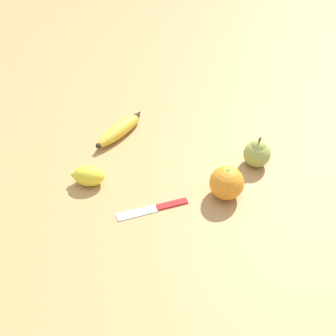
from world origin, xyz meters
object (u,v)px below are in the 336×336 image
paring_knife (155,208)px  orange (227,183)px  banana (120,130)px  lemon (89,176)px  pear (257,153)px

paring_knife → orange: bearing=-93.4°
banana → lemon: (-0.18, -0.08, 0.01)m
banana → pear: bearing=-72.9°
paring_knife → banana: bearing=2.4°
pear → orange: bearing=-176.4°
orange → lemon: orange is taller
pear → paring_knife: pear is taller
orange → pear: size_ratio=0.93×
orange → paring_knife: (-0.14, 0.09, -0.04)m
pear → paring_knife: (-0.28, 0.08, -0.03)m
orange → paring_knife: bearing=147.3°
orange → pear: bearing=3.6°
lemon → banana: bearing=25.6°
banana → paring_knife: (-0.13, -0.26, -0.02)m
banana → pear: size_ratio=2.20×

